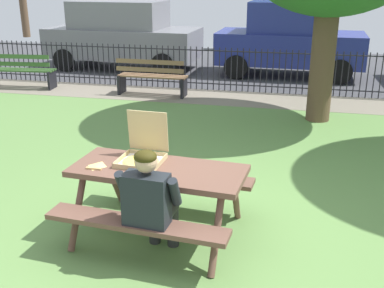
{
  "coord_description": "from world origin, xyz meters",
  "views": [
    {
      "loc": [
        1.13,
        -4.35,
        2.66
      ],
      "look_at": [
        -0.04,
        0.79,
        0.75
      ],
      "focal_mm": 44.05,
      "sensor_mm": 36.0,
      "label": 1
    }
  ],
  "objects_px": {
    "park_bench_center": "(152,78)",
    "parked_car_far_left": "(122,34)",
    "adult_at_table": "(151,200)",
    "parked_car_left": "(290,39)",
    "pizza_slice_on_table": "(96,166)",
    "park_bench_left": "(21,71)",
    "pizza_box_open": "(143,152)",
    "picnic_table_foreground": "(158,183)"
  },
  "relations": [
    {
      "from": "park_bench_center",
      "to": "parked_car_far_left",
      "type": "height_order",
      "value": "parked_car_far_left"
    },
    {
      "from": "park_bench_center",
      "to": "parked_car_far_left",
      "type": "xyz_separation_m",
      "value": [
        -1.83,
        3.02,
        0.59
      ]
    },
    {
      "from": "adult_at_table",
      "to": "parked_car_far_left",
      "type": "relative_size",
      "value": 0.27
    },
    {
      "from": "parked_car_far_left",
      "to": "parked_car_left",
      "type": "relative_size",
      "value": 1.13
    },
    {
      "from": "pizza_slice_on_table",
      "to": "park_bench_center",
      "type": "relative_size",
      "value": 0.13
    },
    {
      "from": "park_bench_left",
      "to": "parked_car_far_left",
      "type": "height_order",
      "value": "parked_car_far_left"
    },
    {
      "from": "pizza_box_open",
      "to": "park_bench_left",
      "type": "bearing_deg",
      "value": 131.29
    },
    {
      "from": "pizza_box_open",
      "to": "park_bench_center",
      "type": "relative_size",
      "value": 0.32
    },
    {
      "from": "pizza_box_open",
      "to": "park_bench_left",
      "type": "xyz_separation_m",
      "value": [
        -5.05,
        5.75,
        -0.45
      ]
    },
    {
      "from": "picnic_table_foreground",
      "to": "park_bench_center",
      "type": "bearing_deg",
      "value": 108.07
    },
    {
      "from": "adult_at_table",
      "to": "park_bench_center",
      "type": "bearing_deg",
      "value": 107.34
    },
    {
      "from": "picnic_table_foreground",
      "to": "pizza_box_open",
      "type": "relative_size",
      "value": 3.72
    },
    {
      "from": "parked_car_left",
      "to": "parked_car_far_left",
      "type": "bearing_deg",
      "value": 179.99
    },
    {
      "from": "pizza_slice_on_table",
      "to": "park_bench_left",
      "type": "bearing_deg",
      "value": 127.55
    },
    {
      "from": "pizza_box_open",
      "to": "park_bench_center",
      "type": "bearing_deg",
      "value": 106.6
    },
    {
      "from": "parked_car_left",
      "to": "adult_at_table",
      "type": "bearing_deg",
      "value": -96.0
    },
    {
      "from": "park_bench_center",
      "to": "park_bench_left",
      "type": "bearing_deg",
      "value": 179.99
    },
    {
      "from": "picnic_table_foreground",
      "to": "park_bench_left",
      "type": "xyz_separation_m",
      "value": [
        -5.27,
        5.92,
        -0.18
      ]
    },
    {
      "from": "pizza_slice_on_table",
      "to": "park_bench_left",
      "type": "xyz_separation_m",
      "value": [
        -4.63,
        6.03,
        -0.36
      ]
    },
    {
      "from": "park_bench_center",
      "to": "parked_car_left",
      "type": "height_order",
      "value": "parked_car_left"
    },
    {
      "from": "pizza_slice_on_table",
      "to": "parked_car_left",
      "type": "relative_size",
      "value": 0.05
    },
    {
      "from": "pizza_slice_on_table",
      "to": "parked_car_left",
      "type": "height_order",
      "value": "parked_car_left"
    },
    {
      "from": "pizza_box_open",
      "to": "pizza_slice_on_table",
      "type": "xyz_separation_m",
      "value": [
        -0.42,
        -0.27,
        -0.09
      ]
    },
    {
      "from": "pizza_box_open",
      "to": "park_bench_center",
      "type": "xyz_separation_m",
      "value": [
        -1.72,
        5.75,
        -0.45
      ]
    },
    {
      "from": "pizza_box_open",
      "to": "parked_car_left",
      "type": "distance_m",
      "value": 8.87
    },
    {
      "from": "parked_car_left",
      "to": "park_bench_left",
      "type": "bearing_deg",
      "value": -154.55
    },
    {
      "from": "picnic_table_foreground",
      "to": "parked_car_left",
      "type": "relative_size",
      "value": 0.48
    },
    {
      "from": "pizza_slice_on_table",
      "to": "park_bench_center",
      "type": "distance_m",
      "value": 6.18
    },
    {
      "from": "parked_car_left",
      "to": "picnic_table_foreground",
      "type": "bearing_deg",
      "value": -96.83
    },
    {
      "from": "adult_at_table",
      "to": "park_bench_center",
      "type": "xyz_separation_m",
      "value": [
        -2.01,
        6.43,
        -0.24
      ]
    },
    {
      "from": "pizza_slice_on_table",
      "to": "park_bench_center",
      "type": "bearing_deg",
      "value": 102.13
    },
    {
      "from": "park_bench_center",
      "to": "parked_car_left",
      "type": "bearing_deg",
      "value": 45.15
    },
    {
      "from": "pizza_box_open",
      "to": "parked_car_far_left",
      "type": "height_order",
      "value": "parked_car_far_left"
    },
    {
      "from": "picnic_table_foreground",
      "to": "pizza_slice_on_table",
      "type": "height_order",
      "value": "pizza_slice_on_table"
    },
    {
      "from": "park_bench_center",
      "to": "picnic_table_foreground",
      "type": "bearing_deg",
      "value": -71.93
    },
    {
      "from": "pizza_box_open",
      "to": "pizza_slice_on_table",
      "type": "height_order",
      "value": "pizza_box_open"
    },
    {
      "from": "park_bench_left",
      "to": "park_bench_center",
      "type": "height_order",
      "value": "same"
    },
    {
      "from": "adult_at_table",
      "to": "parked_car_far_left",
      "type": "bearing_deg",
      "value": 112.1
    },
    {
      "from": "pizza_box_open",
      "to": "park_bench_left",
      "type": "relative_size",
      "value": 0.31
    },
    {
      "from": "park_bench_center",
      "to": "parked_car_left",
      "type": "xyz_separation_m",
      "value": [
        3.0,
        3.02,
        0.59
      ]
    },
    {
      "from": "pizza_box_open",
      "to": "adult_at_table",
      "type": "relative_size",
      "value": 0.43
    },
    {
      "from": "picnic_table_foreground",
      "to": "parked_car_left",
      "type": "height_order",
      "value": "parked_car_left"
    }
  ]
}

